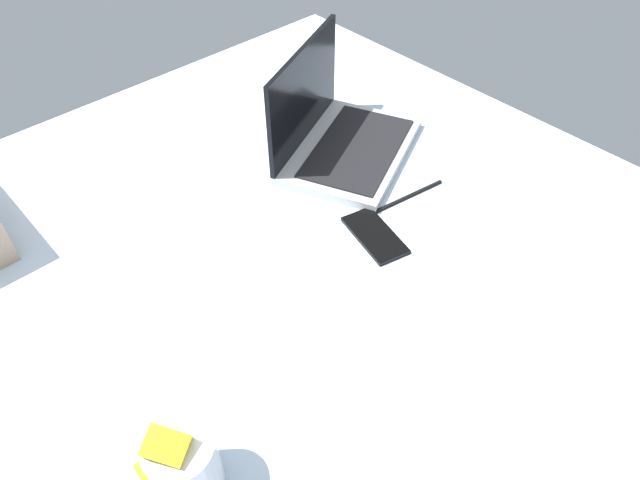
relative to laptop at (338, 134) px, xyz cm
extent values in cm
cube|color=silver|center=(-46.17, -14.49, -13.41)|extent=(180.00, 140.00, 18.00)
cube|color=#B7BABC|center=(1.27, -2.77, -3.41)|extent=(39.58, 34.64, 2.00)
cube|color=black|center=(1.89, -4.13, -2.21)|extent=(33.44, 27.52, 0.40)
cube|color=black|center=(-3.31, 7.24, 8.09)|extent=(30.43, 14.63, 21.00)
cylinder|color=silver|center=(-65.35, -39.76, 1.09)|extent=(9.00, 9.00, 11.00)
cube|color=#268C33|center=(-65.70, -40.19, -0.90)|extent=(4.88, 4.52, 3.87)
cube|color=red|center=(-65.30, -40.02, 1.71)|extent=(4.86, 5.07, 3.96)
cube|color=yellow|center=(-67.61, -39.67, 4.32)|extent=(6.00, 4.55, 3.08)
cube|color=yellow|center=(-66.30, -39.14, 6.94)|extent=(6.42, 7.14, 5.41)
cube|color=black|center=(-13.64, -24.27, -4.01)|extent=(9.95, 15.22, 0.80)
cube|color=black|center=(-0.20, -21.22, -4.11)|extent=(16.87, 3.39, 0.60)
camera|label=1|loc=(-73.66, -73.93, 72.56)|focal=32.27mm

